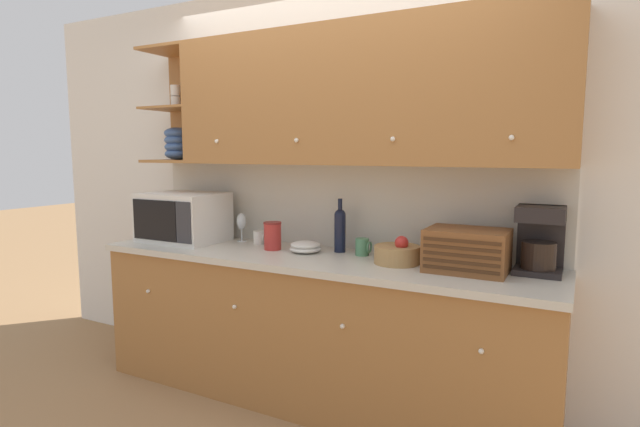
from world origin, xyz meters
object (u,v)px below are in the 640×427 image
bread_box (467,250)px  mug_blue_second (260,237)px  wine_bottle (340,228)px  mug (363,247)px  microwave (183,217)px  storage_canister (273,236)px  bowl_stack_on_counter (305,247)px  fruit_basket (397,254)px  wine_glass (242,222)px  coffee_maker (540,240)px

bread_box → mug_blue_second: bearing=174.6°
wine_bottle → mug: wine_bottle is taller
microwave → storage_canister: microwave is taller
bowl_stack_on_counter → wine_bottle: size_ratio=0.59×
bowl_stack_on_counter → storage_canister: bearing=-174.9°
wine_bottle → fruit_basket: wine_bottle is taller
bowl_stack_on_counter → microwave: bearing=-176.8°
wine_bottle → bread_box: size_ratio=0.82×
microwave → wine_glass: 0.41m
storage_canister → bowl_stack_on_counter: size_ratio=0.90×
mug_blue_second → bread_box: 1.40m
storage_canister → microwave: bearing=-177.4°
coffee_maker → bread_box: bearing=-157.7°
mug_blue_second → coffee_maker: size_ratio=0.26×
microwave → wine_glass: (0.37, 0.18, -0.03)m
bread_box → mug: bearing=169.8°
wine_glass → bowl_stack_on_counter: bearing=-12.0°
fruit_basket → bread_box: 0.38m
microwave → fruit_basket: size_ratio=2.15×
bowl_stack_on_counter → mug: mug is taller
microwave → wine_bottle: (1.13, 0.16, -0.02)m
fruit_basket → coffee_maker: 0.73m
wine_glass → coffee_maker: size_ratio=0.57×
mug_blue_second → bread_box: size_ratio=0.22×
wine_bottle → microwave: bearing=-171.7°
storage_canister → mug_blue_second: bearing=147.0°
fruit_basket → mug: bearing=156.4°
storage_canister → wine_bottle: (0.41, 0.13, 0.06)m
wine_glass → mug: wine_glass is taller
microwave → storage_canister: 0.72m
bowl_stack_on_counter → wine_bottle: wine_bottle is taller
storage_canister → coffee_maker: bearing=4.6°
coffee_maker → mug_blue_second: bearing=-179.8°
wine_glass → bowl_stack_on_counter: wine_glass is taller
wine_bottle → bread_box: (0.80, -0.14, -0.04)m
mug_blue_second → storage_canister: size_ratio=0.51×
storage_canister → mug: storage_canister is taller
mug → bread_box: bearing=-10.2°
mug → coffee_maker: (0.97, 0.02, 0.12)m
microwave → storage_canister: (0.71, 0.03, -0.08)m
wine_glass → microwave: bearing=-154.3°
microwave → mug_blue_second: size_ratio=6.00×
storage_canister → bowl_stack_on_counter: 0.23m
mug_blue_second → bread_box: bread_box is taller
bowl_stack_on_counter → wine_bottle: (0.18, 0.11, 0.11)m
microwave → wine_bottle: size_ratio=1.63×
mug → fruit_basket: bearing=-23.6°
mug → bread_box: (0.63, -0.11, 0.06)m
microwave → bowl_stack_on_counter: (0.94, 0.05, -0.13)m
fruit_basket → wine_bottle: bearing=161.4°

